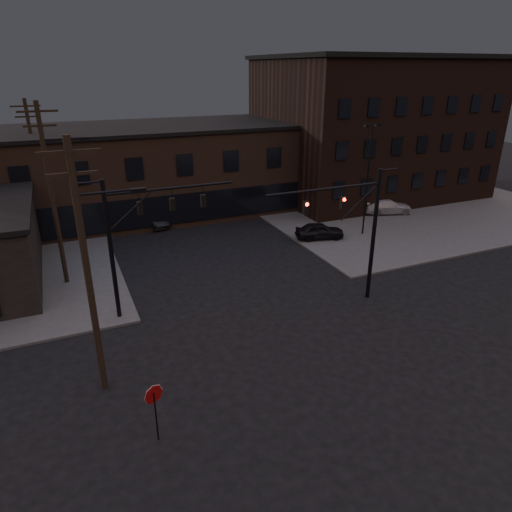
{
  "coord_description": "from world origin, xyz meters",
  "views": [
    {
      "loc": [
        -9.98,
        -15.84,
        13.18
      ],
      "look_at": [
        -0.57,
        5.61,
        3.5
      ],
      "focal_mm": 32.0,
      "sensor_mm": 36.0,
      "label": 1
    }
  ],
  "objects": [
    {
      "name": "parked_car_lot_a",
      "position": [
        9.0,
        14.43,
        0.82
      ],
      "size": [
        4.21,
        2.54,
        1.34
      ],
      "primitive_type": "imported",
      "rotation": [
        0.0,
        0.0,
        1.31
      ],
      "color": "black",
      "rests_on": "sidewalk_ne"
    },
    {
      "name": "utility_pole_far",
      "position": [
        -11.5,
        26.0,
        5.78
      ],
      "size": [
        2.2,
        0.28,
        11.0
      ],
      "color": "black",
      "rests_on": "ground"
    },
    {
      "name": "car_crossing",
      "position": [
        -2.86,
        23.77,
        0.73
      ],
      "size": [
        2.61,
        4.71,
        1.47
      ],
      "primitive_type": "imported",
      "rotation": [
        0.0,
        0.0,
        0.25
      ],
      "color": "black",
      "rests_on": "ground"
    },
    {
      "name": "building_right",
      "position": [
        22.0,
        26.0,
        7.0
      ],
      "size": [
        22.0,
        16.0,
        14.0
      ],
      "primitive_type": "cube",
      "color": "black",
      "rests_on": "ground"
    },
    {
      "name": "sidewalk_ne",
      "position": [
        22.0,
        22.0,
        0.07
      ],
      "size": [
        30.0,
        30.0,
        0.15
      ],
      "primitive_type": "cube",
      "color": "#474744",
      "rests_on": "ground"
    },
    {
      "name": "lot_light_b",
      "position": [
        19.0,
        19.0,
        5.51
      ],
      "size": [
        1.5,
        0.28,
        9.14
      ],
      "color": "black",
      "rests_on": "ground"
    },
    {
      "name": "ground",
      "position": [
        0.0,
        0.0,
        0.0
      ],
      "size": [
        140.0,
        140.0,
        0.0
      ],
      "primitive_type": "plane",
      "color": "black",
      "rests_on": "ground"
    },
    {
      "name": "utility_pole_mid",
      "position": [
        -10.44,
        14.0,
        6.13
      ],
      "size": [
        3.7,
        0.28,
        11.5
      ],
      "color": "black",
      "rests_on": "ground"
    },
    {
      "name": "parked_car_lot_b",
      "position": [
        18.65,
        17.91,
        0.84
      ],
      "size": [
        5.1,
        3.24,
        1.38
      ],
      "primitive_type": "imported",
      "rotation": [
        0.0,
        0.0,
        1.27
      ],
      "color": "#B9B9BB",
      "rests_on": "sidewalk_ne"
    },
    {
      "name": "stop_sign",
      "position": [
        -8.0,
        -1.99,
        1.84
      ],
      "size": [
        0.72,
        0.33,
        2.48
      ],
      "color": "black",
      "rests_on": "ground"
    },
    {
      "name": "building_row",
      "position": [
        0.0,
        28.0,
        4.0
      ],
      "size": [
        40.0,
        12.0,
        8.0
      ],
      "primitive_type": "cube",
      "color": "#4C3528",
      "rests_on": "ground"
    },
    {
      "name": "lot_light_a",
      "position": [
        13.0,
        14.0,
        5.51
      ],
      "size": [
        1.5,
        0.28,
        9.14
      ],
      "color": "black",
      "rests_on": "ground"
    },
    {
      "name": "traffic_signal_far",
      "position": [
        -6.72,
        8.0,
        5.01
      ],
      "size": [
        7.12,
        0.24,
        8.0
      ],
      "color": "black",
      "rests_on": "ground"
    },
    {
      "name": "utility_pole_near",
      "position": [
        -9.43,
        2.0,
        5.87
      ],
      "size": [
        3.7,
        0.28,
        11.0
      ],
      "color": "black",
      "rests_on": "ground"
    },
    {
      "name": "traffic_signal_near",
      "position": [
        5.36,
        4.5,
        4.93
      ],
      "size": [
        7.12,
        0.24,
        8.0
      ],
      "color": "black",
      "rests_on": "ground"
    }
  ]
}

